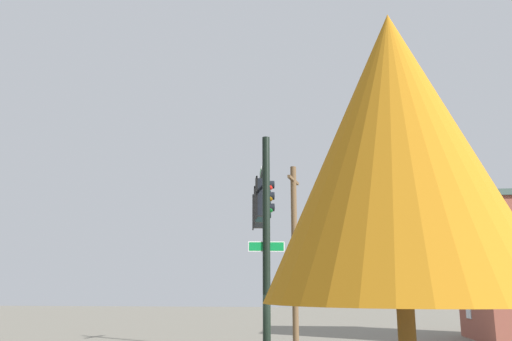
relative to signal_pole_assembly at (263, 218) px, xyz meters
The scene contains 3 objects.
signal_pole_assembly is the anchor object (origin of this frame).
utility_pole 6.91m from the signal_pole_assembly, ahead, with size 1.79×0.42×7.89m.
tree_near 7.89m from the signal_pole_assembly, 158.08° to the right, with size 4.30×4.30×7.23m.
Camera 1 is at (-13.45, -1.38, 2.69)m, focal length 36.42 mm.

